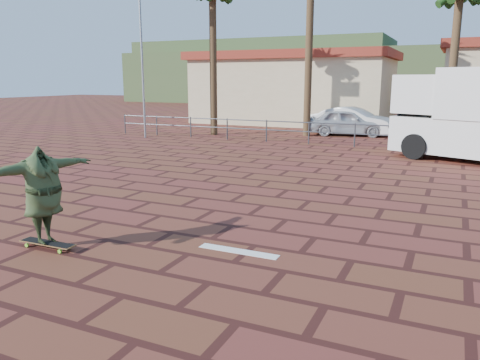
% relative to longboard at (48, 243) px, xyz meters
% --- Properties ---
extents(ground, '(120.00, 120.00, 0.00)m').
position_rel_longboard_xyz_m(ground, '(2.31, 2.41, -0.09)').
color(ground, maroon).
rests_on(ground, ground).
extents(paint_stripe, '(1.40, 0.22, 0.01)m').
position_rel_longboard_xyz_m(paint_stripe, '(3.01, 1.21, -0.08)').
color(paint_stripe, white).
rests_on(paint_stripe, ground).
extents(guardrail, '(24.06, 0.06, 1.00)m').
position_rel_longboard_xyz_m(guardrail, '(2.31, 14.41, 0.59)').
color(guardrail, '#47494F').
rests_on(guardrail, ground).
extents(flagpole, '(1.30, 0.10, 8.00)m').
position_rel_longboard_xyz_m(flagpole, '(-7.56, 13.41, 4.55)').
color(flagpole, gray).
rests_on(flagpole, ground).
extents(building_west, '(12.60, 7.60, 4.50)m').
position_rel_longboard_xyz_m(building_west, '(-3.69, 24.41, 2.20)').
color(building_west, beige).
rests_on(building_west, ground).
extents(hill_front, '(70.00, 18.00, 6.00)m').
position_rel_longboard_xyz_m(hill_front, '(2.31, 52.41, 2.91)').
color(hill_front, '#384C28').
rests_on(hill_front, ground).
extents(hill_back, '(35.00, 14.00, 8.00)m').
position_rel_longboard_xyz_m(hill_back, '(-19.69, 58.41, 3.91)').
color(hill_back, '#384C28').
rests_on(hill_back, ground).
extents(longboard, '(1.07, 0.26, 0.10)m').
position_rel_longboard_xyz_m(longboard, '(0.00, 0.00, 0.00)').
color(longboard, olive).
rests_on(longboard, ground).
extents(skateboarder, '(0.95, 2.09, 1.64)m').
position_rel_longboard_xyz_m(skateboarder, '(0.00, 0.00, 0.84)').
color(skateboarder, '#364726').
rests_on(skateboarder, longboard).
extents(car_silver, '(4.15, 2.25, 1.34)m').
position_rel_longboard_xyz_m(car_silver, '(1.14, 18.41, 0.58)').
color(car_silver, '#B1B5B9').
rests_on(car_silver, ground).
extents(car_white, '(4.40, 1.98, 1.40)m').
position_rel_longboard_xyz_m(car_white, '(1.31, 18.91, 0.62)').
color(car_white, silver).
rests_on(car_white, ground).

